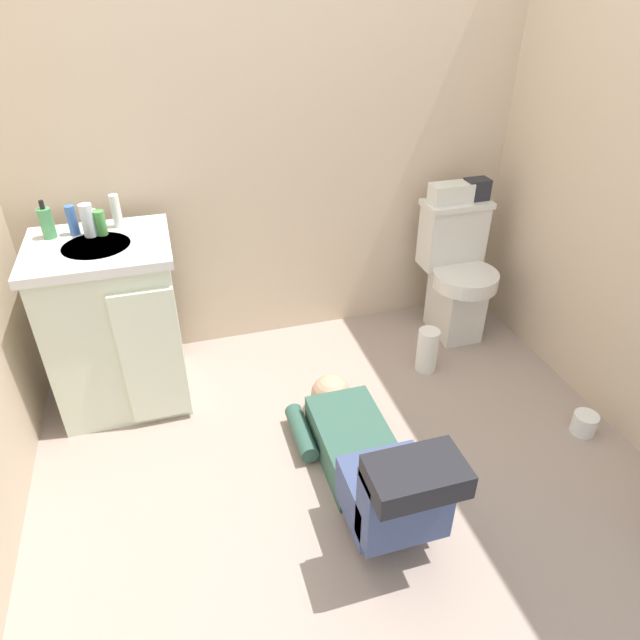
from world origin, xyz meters
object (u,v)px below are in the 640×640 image
bottle_green (100,223)px  toilet_paper_roll (584,423)px  bottle_blue (72,220)px  toilet (456,273)px  soap_dispenser (47,223)px  person_plumber (369,460)px  bottle_white (116,211)px  vanity_cabinet (116,324)px  tissue_box (451,193)px  paper_towel_roll (427,350)px  toiletry_bag (477,189)px  faucet (95,220)px  bottle_clear (88,220)px

bottle_green → toilet_paper_roll: size_ratio=0.97×
bottle_blue → bottle_green: 0.12m
toilet → soap_dispenser: 2.06m
person_plumber → bottle_blue: (-1.00, 1.03, 0.71)m
toilet → bottle_blue: size_ratio=5.80×
soap_dispenser → bottle_white: 0.28m
vanity_cabinet → bottle_green: 0.47m
bottle_green → toilet: bearing=0.1°
toilet → tissue_box: tissue_box is taller
person_plumber → bottle_blue: size_ratio=8.23×
paper_towel_roll → toiletry_bag: bearing=45.4°
toilet_paper_roll → person_plumber: bearing=-177.8°
vanity_cabinet → toilet_paper_roll: (1.98, -0.86, -0.37)m
person_plumber → soap_dispenser: size_ratio=6.42×
toiletry_bag → bottle_blue: bottle_blue is taller
toilet → faucet: size_ratio=7.50×
soap_dispenser → paper_towel_roll: bearing=-11.6°
soap_dispenser → bottle_clear: bearing=-10.2°
toiletry_bag → bottle_green: size_ratio=1.16×
faucet → bottle_clear: bottle_clear is taller
vanity_cabinet → tissue_box: size_ratio=3.73×
bottle_green → tissue_box: bearing=3.1°
faucet → paper_towel_roll: bearing=-13.8°
toilet_paper_roll → bottle_blue: bearing=154.5°
bottle_green → bottle_white: 0.10m
person_plumber → tissue_box: (0.84, 1.09, 0.62)m
paper_towel_roll → faucet: bearing=166.2°
tissue_box → soap_dispenser: bearing=-178.2°
soap_dispenser → bottle_clear: size_ratio=1.17×
tissue_box → bottle_blue: 1.84m
toiletry_bag → bottle_green: 1.88m
toilet → soap_dispenser: soap_dispenser is taller
soap_dispenser → bottle_clear: 0.17m
faucet → bottle_white: size_ratio=0.68×
bottle_green → paper_towel_roll: bearing=-12.1°
tissue_box → soap_dispenser: (-1.94, -0.06, 0.09)m
faucet → person_plumber: size_ratio=0.09×
bottle_blue → soap_dispenser: bearing=-176.7°
tissue_box → bottle_blue: bearing=-178.2°
bottle_white → paper_towel_roll: 1.65m
bottle_blue → bottle_clear: bearing=-28.4°
toilet → bottle_blue: bottle_blue is taller
bottle_clear → person_plumber: bearing=-46.7°
toiletry_bag → toilet: bearing=-139.2°
soap_dispenser → bottle_green: size_ratio=1.55×
person_plumber → paper_towel_roll: size_ratio=4.45×
person_plumber → bottle_clear: bearing=133.3°
tissue_box → bottle_clear: bottle_clear is taller
bottle_white → bottle_green: bearing=-133.7°
tissue_box → bottle_green: 1.73m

